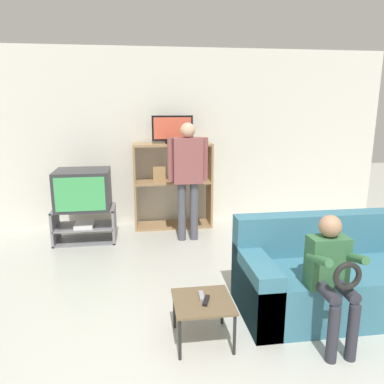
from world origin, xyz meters
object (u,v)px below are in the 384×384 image
television_main (83,189)px  person_seated_child (332,271)px  tv_stand (85,225)px  television_flat (172,130)px  person_standing_adult (188,171)px  media_shelf (173,185)px  remote_control_white (202,296)px  remote_control_black (206,300)px  snack_table (203,305)px  couch (340,278)px

television_main → person_seated_child: size_ratio=0.69×
tv_stand → television_flat: size_ratio=1.38×
tv_stand → person_standing_adult: (1.38, -0.14, 0.73)m
tv_stand → television_main: (0.01, 0.00, 0.49)m
media_shelf → television_flat: 0.80m
tv_stand → person_seated_child: bearing=-49.7°
television_main → media_shelf: (1.22, 0.46, -0.08)m
television_main → remote_control_white: bearing=-63.0°
remote_control_black → person_seated_child: bearing=11.3°
television_main → person_standing_adult: person_standing_adult is taller
snack_table → person_seated_child: bearing=-9.3°
television_flat → snack_table: television_flat is taller
remote_control_white → tv_stand: bearing=119.8°
media_shelf → person_standing_adult: 0.69m
remote_control_black → person_seated_child: (0.93, -0.13, 0.24)m
remote_control_black → couch: bearing=34.1°
remote_control_white → person_seated_child: 1.00m
remote_control_white → couch: couch is taller
media_shelf → television_main: bearing=-159.6°
television_main → couch: bearing=-39.6°
couch → person_standing_adult: bearing=120.3°
television_main → remote_control_black: size_ratio=4.80×
television_main → person_seated_child: bearing=-49.9°
media_shelf → remote_control_white: bearing=-90.8°
media_shelf → remote_control_black: media_shelf is taller
tv_stand → couch: size_ratio=0.44×
tv_stand → person_seated_child: (2.14, -2.53, 0.37)m
television_main → remote_control_black: television_main is taller
remote_control_black → media_shelf: bearing=109.2°
couch → person_standing_adult: (-1.12, 1.92, 0.67)m
television_main → remote_control_black: (1.21, -2.40, -0.36)m
television_flat → person_standing_adult: 0.76m
television_flat → remote_control_black: 3.03m
couch → snack_table: bearing=-166.5°
television_flat → person_seated_child: size_ratio=0.58×
television_main → remote_control_white: size_ratio=4.80×
television_flat → remote_control_black: bearing=-90.4°
television_main → media_shelf: media_shelf is taller
television_flat → snack_table: bearing=-90.8°
couch → person_seated_child: (-0.36, -0.47, 0.31)m
remote_control_black → snack_table: bearing=154.0°
television_main → person_standing_adult: bearing=-6.0°
television_main → person_seated_child: (2.13, -2.53, -0.12)m
person_seated_child → snack_table: bearing=170.7°
person_standing_adult → couch: bearing=-59.7°
remote_control_white → person_seated_child: person_seated_child is taller
couch → person_standing_adult: person_standing_adult is taller
tv_stand → snack_table: bearing=-63.3°
remote_control_white → person_standing_adult: size_ratio=0.09×
couch → person_seated_child: 0.67m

